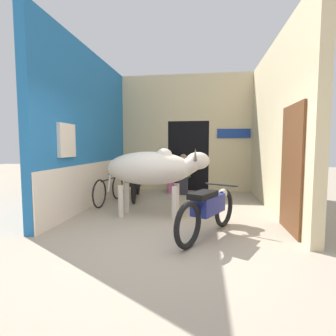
% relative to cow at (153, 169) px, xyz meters
% --- Properties ---
extents(ground_plane, '(30.00, 30.00, 0.00)m').
position_rel_cow_xyz_m(ground_plane, '(0.42, -1.48, -0.97)').
color(ground_plane, tan).
extents(wall_left_shopfront, '(0.25, 4.64, 3.65)m').
position_rel_cow_xyz_m(wall_left_shopfront, '(-1.70, 0.83, 0.79)').
color(wall_left_shopfront, '#236BAD').
rests_on(wall_left_shopfront, ground_plane).
extents(wall_back_with_doorway, '(4.08, 0.93, 3.65)m').
position_rel_cow_xyz_m(wall_back_with_doorway, '(0.46, 3.44, 0.54)').
color(wall_back_with_doorway, beige).
rests_on(wall_back_with_doorway, ground_plane).
extents(wall_right_with_door, '(0.22, 4.64, 3.65)m').
position_rel_cow_xyz_m(wall_right_with_door, '(2.55, 0.79, 0.83)').
color(wall_right_with_door, beige).
rests_on(wall_right_with_door, ground_plane).
extents(cow, '(2.10, 0.72, 1.39)m').
position_rel_cow_xyz_m(cow, '(0.00, 0.00, 0.00)').
color(cow, beige).
rests_on(cow, ground_plane).
extents(motorcycle_near, '(0.96, 1.72, 0.78)m').
position_rel_cow_xyz_m(motorcycle_near, '(1.09, -1.06, -0.53)').
color(motorcycle_near, black).
rests_on(motorcycle_near, ground_plane).
extents(motorcycle_far, '(0.58, 1.86, 0.78)m').
position_rel_cow_xyz_m(motorcycle_far, '(-0.81, 1.67, -0.53)').
color(motorcycle_far, black).
rests_on(motorcycle_far, ground_plane).
extents(bicycle, '(0.44, 1.72, 0.68)m').
position_rel_cow_xyz_m(bicycle, '(-1.32, 1.03, -0.63)').
color(bicycle, black).
rests_on(bicycle, ground_plane).
extents(shopkeeper_seated, '(0.42, 0.34, 1.18)m').
position_rel_cow_xyz_m(shopkeeper_seated, '(0.41, 2.53, -0.34)').
color(shopkeeper_seated, '#282833').
rests_on(shopkeeper_seated, ground_plane).
extents(plastic_stool, '(0.30, 0.30, 0.46)m').
position_rel_cow_xyz_m(plastic_stool, '(0.03, 2.59, -0.73)').
color(plastic_stool, '#DB6093').
rests_on(plastic_stool, ground_plane).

